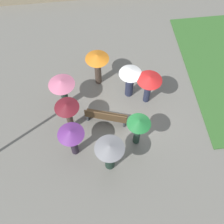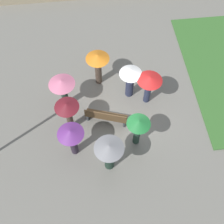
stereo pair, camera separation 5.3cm
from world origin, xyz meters
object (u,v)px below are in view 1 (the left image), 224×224
(crowd_person_maroon, at_px, (68,110))
(crowd_person_grey, at_px, (110,152))
(crowd_person_red, at_px, (149,83))
(crowd_person_green, at_px, (138,126))
(crowd_person_purple, at_px, (72,136))
(crowd_person_white, at_px, (130,77))
(park_bench, at_px, (106,117))
(crowd_person_pink, at_px, (62,86))
(crowd_person_orange, at_px, (97,62))

(crowd_person_maroon, distance_m, crowd_person_grey, 2.56)
(crowd_person_red, bearing_deg, crowd_person_maroon, 157.41)
(crowd_person_green, distance_m, crowd_person_maroon, 3.01)
(crowd_person_purple, height_order, crowd_person_grey, crowd_person_grey)
(crowd_person_white, bearing_deg, park_bench, -133.36)
(crowd_person_white, xyz_separation_m, crowd_person_grey, (1.36, 3.59, 0.08))
(crowd_person_maroon, xyz_separation_m, crowd_person_pink, (0.19, -1.28, -0.02))
(crowd_person_white, distance_m, crowd_person_maroon, 3.27)
(crowd_person_purple, height_order, crowd_person_pink, crowd_person_purple)
(crowd_person_orange, bearing_deg, crowd_person_grey, 5.61)
(crowd_person_green, relative_size, crowd_person_purple, 0.98)
(crowd_person_orange, bearing_deg, crowd_person_pink, -49.40)
(park_bench, distance_m, crowd_person_red, 2.46)
(park_bench, relative_size, crowd_person_green, 1.04)
(park_bench, bearing_deg, crowd_person_white, -113.11)
(crowd_person_red, bearing_deg, park_bench, 166.89)
(crowd_person_maroon, relative_size, crowd_person_red, 1.08)
(park_bench, distance_m, crowd_person_orange, 2.60)
(park_bench, bearing_deg, crowd_person_pink, -15.73)
(crowd_person_white, height_order, crowd_person_maroon, crowd_person_maroon)
(crowd_person_pink, bearing_deg, crowd_person_orange, 178.34)
(park_bench, bearing_deg, crowd_person_green, 154.74)
(crowd_person_pink, height_order, crowd_person_red, crowd_person_pink)
(crowd_person_maroon, relative_size, crowd_person_purple, 1.00)
(crowd_person_green, bearing_deg, crowd_person_red, 53.58)
(crowd_person_purple, bearing_deg, crowd_person_red, 40.55)
(crowd_person_red, bearing_deg, crowd_person_green, -150.55)
(crowd_person_green, xyz_separation_m, crowd_person_pink, (3.00, -2.35, 0.03))
(crowd_person_green, relative_size, crowd_person_maroon, 0.98)
(crowd_person_green, height_order, crowd_person_red, crowd_person_green)
(crowd_person_red, bearing_deg, crowd_person_purple, 174.09)
(park_bench, distance_m, crowd_person_purple, 2.21)
(park_bench, bearing_deg, crowd_person_purple, 59.40)
(crowd_person_maroon, xyz_separation_m, crowd_person_red, (-3.67, -1.07, -0.10))
(crowd_person_orange, relative_size, crowd_person_red, 1.10)
(crowd_person_white, xyz_separation_m, crowd_person_maroon, (2.89, 1.54, 0.18))
(crowd_person_grey, distance_m, crowd_person_pink, 3.75)
(crowd_person_maroon, relative_size, crowd_person_grey, 0.98)
(park_bench, height_order, crowd_person_green, crowd_person_green)
(crowd_person_grey, xyz_separation_m, crowd_person_pink, (1.72, -3.33, 0.08))
(crowd_person_white, height_order, crowd_person_purple, crowd_person_purple)
(crowd_person_maroon, bearing_deg, crowd_person_pink, 119.81)
(crowd_person_orange, bearing_deg, park_bench, 7.93)
(crowd_person_orange, relative_size, crowd_person_maroon, 1.02)
(crowd_person_green, bearing_deg, park_bench, 121.88)
(crowd_person_orange, relative_size, crowd_person_purple, 1.02)
(park_bench, bearing_deg, crowd_person_red, -136.11)
(crowd_person_purple, xyz_separation_m, crowd_person_pink, (0.30, -2.51, -0.00))
(crowd_person_orange, relative_size, crowd_person_white, 1.07)
(crowd_person_green, relative_size, crowd_person_red, 1.05)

